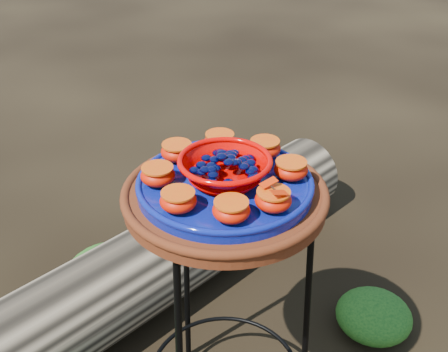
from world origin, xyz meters
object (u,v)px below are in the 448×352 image
cobalt_plate (225,186)px  driftwood_log (175,252)px  terracotta_saucer (225,197)px  plant_stand (225,319)px  red_bowl (225,170)px

cobalt_plate → driftwood_log: cobalt_plate is taller
terracotta_saucer → driftwood_log: size_ratio=0.28×
plant_stand → driftwood_log: (0.12, 0.53, -0.20)m
plant_stand → cobalt_plate: (0.00, 0.00, 0.40)m
terracotta_saucer → cobalt_plate: size_ratio=1.17×
driftwood_log → red_bowl: bearing=-102.3°
red_bowl → driftwood_log: (0.12, 0.53, -0.64)m
plant_stand → driftwood_log: bearing=77.7°
terracotta_saucer → cobalt_plate: cobalt_plate is taller
plant_stand → driftwood_log: size_ratio=0.45×
plant_stand → cobalt_plate: bearing=0.0°
plant_stand → driftwood_log: 0.58m
plant_stand → red_bowl: (0.00, 0.00, 0.44)m
terracotta_saucer → cobalt_plate: bearing=0.0°
cobalt_plate → red_bowl: size_ratio=2.00×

